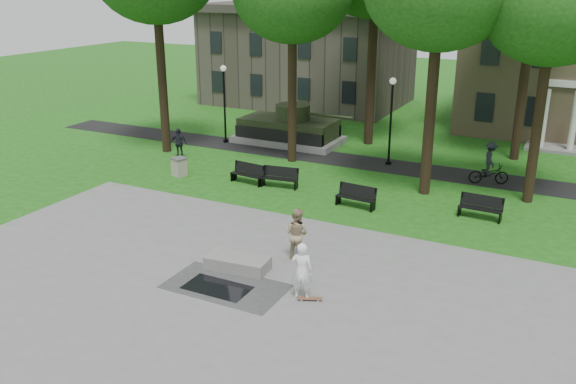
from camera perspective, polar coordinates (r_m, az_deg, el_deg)
name	(u,v)px	position (r m, az deg, el deg)	size (l,w,h in m)	color
ground	(275,245)	(23.31, -1.24, -5.01)	(120.00, 120.00, 0.00)	#195113
plaza	(200,304)	(19.52, -8.26, -10.34)	(22.00, 16.00, 0.02)	gray
footpath	(378,164)	(33.71, 8.40, 2.58)	(44.00, 2.60, 0.01)	black
building_left	(309,58)	(50.23, 1.93, 12.46)	(15.00, 10.00, 7.20)	#4C443D
tree_3	(554,5)	(28.31, 23.64, 15.76)	(6.00, 6.00, 11.19)	black
lamp_left	(224,98)	(37.55, -5.98, 8.78)	(0.36, 0.36, 4.73)	black
lamp_mid	(391,114)	(33.16, 9.62, 7.21)	(0.36, 0.36, 4.73)	black
tank_monument	(289,129)	(37.67, 0.09, 5.91)	(7.45, 3.40, 2.40)	gray
puddle	(217,288)	(20.38, -6.64, -8.88)	(2.20, 1.20, 0.00)	black
concrete_block	(238,263)	(21.45, -4.73, -6.62)	(2.20, 1.00, 0.45)	gray
skateboard	(310,299)	(19.52, 2.05, -9.98)	(0.78, 0.20, 0.07)	brown
skateboarder	(302,271)	(19.20, 1.29, -7.40)	(0.70, 0.46, 1.91)	white
friend_watching	(297,234)	(21.84, 0.83, -3.94)	(0.94, 0.73, 1.92)	tan
pedestrian_walker	(179,143)	(34.99, -10.20, 4.54)	(1.00, 0.42, 1.70)	black
cyclist	(490,167)	(31.55, 18.34, 2.26)	(2.03, 1.33, 2.13)	black
park_bench_0	(248,173)	(30.23, -3.77, 1.80)	(1.84, 0.74, 1.00)	black
park_bench_1	(280,177)	(29.55, -0.72, 1.43)	(1.85, 0.77, 1.00)	black
park_bench_2	(356,196)	(27.13, 6.41, -0.35)	(1.83, 0.69, 1.00)	black
park_bench_3	(481,207)	(26.96, 17.59, -1.30)	(1.82, 0.61, 1.00)	black
trash_bin	(179,167)	(31.78, -10.15, 2.35)	(0.82, 0.82, 0.96)	#A99F8B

